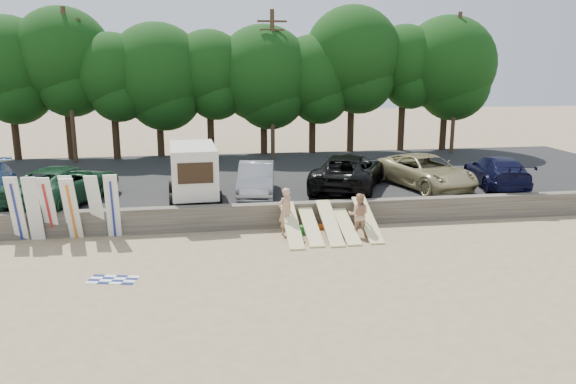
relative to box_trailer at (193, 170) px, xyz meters
name	(u,v)px	position (x,y,z in m)	size (l,w,h in m)	color
ground	(274,251)	(2.83, -5.36, -2.05)	(120.00, 120.00, 0.00)	tan
seawall	(264,216)	(2.83, -2.36, -1.55)	(44.00, 0.50, 1.00)	#6B6356
parking_lot	(249,181)	(2.83, 5.14, -1.70)	(44.00, 14.50, 0.70)	#282828
treeline	(242,66)	(3.11, 12.18, 4.28)	(33.85, 6.58, 9.52)	#382616
utility_poles	(272,82)	(4.83, 10.64, 3.38)	(25.80, 0.26, 9.00)	#473321
box_trailer	(193,170)	(0.00, 0.00, 0.00)	(2.35, 3.91, 2.41)	silver
car_1	(64,184)	(-5.50, 0.33, -0.54)	(2.70, 5.85, 1.62)	#143921
car_2	(256,179)	(2.78, 0.44, -0.61)	(1.56, 4.49, 1.48)	gray
car_3	(348,172)	(7.21, 1.06, -0.50)	(2.81, 6.10, 1.70)	black
car_4	(426,171)	(11.01, 0.85, -0.57)	(2.59, 5.62, 1.56)	#9C9163
car_5	(497,171)	(14.51, 0.54, -0.61)	(2.08, 5.12, 1.49)	black
surfboard_upright_0	(16,209)	(-6.52, -2.82, -0.77)	(0.50, 0.06, 2.60)	white
surfboard_upright_1	(33,209)	(-5.89, -2.91, -0.78)	(0.50, 0.06, 2.60)	white
surfboard_upright_2	(48,208)	(-5.39, -2.77, -0.80)	(0.50, 0.06, 2.60)	white
surfboard_upright_3	(70,207)	(-4.62, -2.76, -0.78)	(0.50, 0.06, 2.60)	white
surfboard_upright_4	(72,209)	(-4.51, -3.00, -0.80)	(0.50, 0.06, 2.60)	white
surfboard_upright_5	(96,206)	(-3.69, -2.71, -0.79)	(0.50, 0.06, 2.60)	white
surfboard_upright_6	(113,206)	(-3.04, -2.90, -0.78)	(0.50, 0.06, 2.60)	white
surfboard_low_0	(292,225)	(3.69, -4.01, -1.49)	(0.56, 3.00, 0.07)	#F6E59B
surfboard_low_1	(310,225)	(4.46, -3.81, -1.60)	(0.56, 3.00, 0.07)	#F6E59B
surfboard_low_2	(330,222)	(5.21, -3.92, -1.50)	(0.56, 3.00, 0.07)	#F6E59B
surfboard_low_3	(346,225)	(5.87, -3.81, -1.64)	(0.56, 3.00, 0.07)	#F6E59B
surfboard_low_4	(367,219)	(6.75, -3.82, -1.47)	(0.56, 3.00, 0.07)	#F6E59B
beachgoer_a	(285,211)	(3.54, -3.44, -1.11)	(0.69, 0.45, 1.88)	tan
beachgoer_b	(359,215)	(6.33, -4.03, -1.20)	(0.83, 0.64, 1.70)	tan
cooler	(303,230)	(4.23, -3.46, -1.89)	(0.38, 0.30, 0.32)	green
gear_bag	(320,227)	(5.03, -2.96, -1.94)	(0.30, 0.25, 0.22)	#D75819
beach_towel	(113,280)	(-2.48, -7.28, -2.05)	(1.50, 1.50, 0.00)	white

